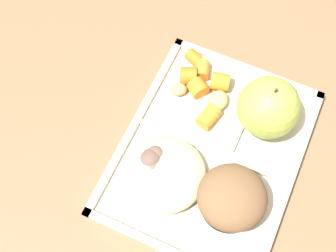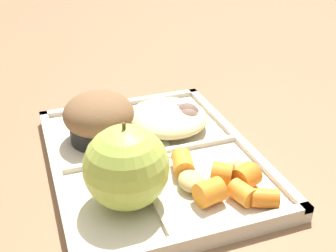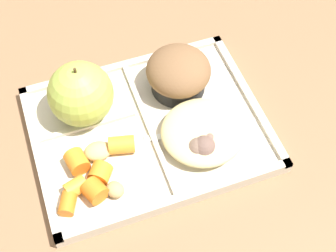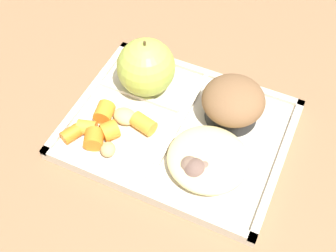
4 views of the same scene
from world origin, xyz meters
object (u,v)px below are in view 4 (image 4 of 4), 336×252
object	(u,v)px
plastic_fork	(217,163)
lunch_tray	(178,130)
bran_muffin	(233,103)
green_apple	(146,67)

from	to	relation	value
plastic_fork	lunch_tray	bearing A→B (deg)	155.92
lunch_tray	bran_muffin	xyz separation A→B (m)	(0.06, 0.05, 0.04)
lunch_tray	green_apple	world-z (taller)	green_apple
bran_muffin	plastic_fork	distance (m)	0.09
lunch_tray	plastic_fork	xyz separation A→B (m)	(0.07, -0.03, 0.01)
green_apple	bran_muffin	world-z (taller)	green_apple
green_apple	bran_muffin	xyz separation A→B (m)	(0.14, 0.00, -0.01)
bran_muffin	plastic_fork	bearing A→B (deg)	-82.52
green_apple	plastic_fork	size ratio (longest dim) A/B	0.61
lunch_tray	plastic_fork	bearing A→B (deg)	-24.08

